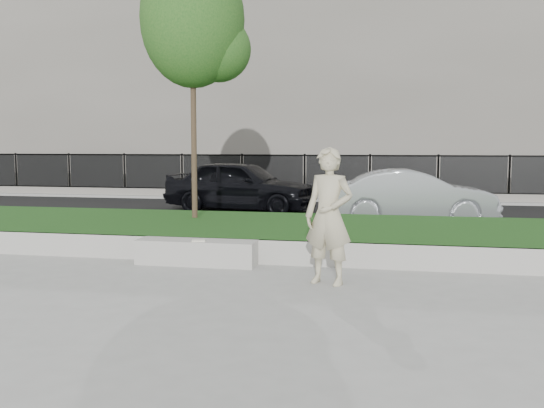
% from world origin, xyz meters
% --- Properties ---
extents(ground, '(90.00, 90.00, 0.00)m').
position_xyz_m(ground, '(0.00, 0.00, 0.00)').
color(ground, gray).
rests_on(ground, ground).
extents(grass_bank, '(34.00, 4.00, 0.40)m').
position_xyz_m(grass_bank, '(0.00, 3.00, 0.20)').
color(grass_bank, black).
rests_on(grass_bank, ground).
extents(grass_kerb, '(34.00, 0.08, 0.40)m').
position_xyz_m(grass_kerb, '(0.00, 1.04, 0.20)').
color(grass_kerb, '#9F9D95').
rests_on(grass_kerb, ground).
extents(street, '(34.00, 7.00, 0.04)m').
position_xyz_m(street, '(0.00, 8.50, 0.02)').
color(street, black).
rests_on(street, ground).
extents(far_pavement, '(34.00, 3.00, 0.12)m').
position_xyz_m(far_pavement, '(0.00, 13.00, 0.06)').
color(far_pavement, gray).
rests_on(far_pavement, ground).
extents(iron_fence, '(32.00, 0.30, 1.50)m').
position_xyz_m(iron_fence, '(0.00, 12.00, 0.54)').
color(iron_fence, slate).
rests_on(iron_fence, far_pavement).
extents(building_facade, '(34.00, 10.00, 10.00)m').
position_xyz_m(building_facade, '(0.00, 20.00, 5.00)').
color(building_facade, '#68635B').
rests_on(building_facade, ground).
extents(stone_bench, '(1.96, 0.49, 0.40)m').
position_xyz_m(stone_bench, '(-0.67, 0.80, 0.20)').
color(stone_bench, '#9F9D95').
rests_on(stone_bench, ground).
extents(man, '(0.80, 0.64, 1.90)m').
position_xyz_m(man, '(1.57, -0.12, 0.95)').
color(man, '#BAB18F').
rests_on(man, ground).
extents(book, '(0.25, 0.21, 0.02)m').
position_xyz_m(book, '(-0.60, 0.69, 0.41)').
color(book, silver).
rests_on(book, stone_bench).
extents(young_tree, '(2.24, 2.14, 5.48)m').
position_xyz_m(young_tree, '(-1.61, 3.72, 4.39)').
color(young_tree, '#38281C').
rests_on(young_tree, grass_bank).
extents(car_dark, '(4.55, 2.39, 1.48)m').
position_xyz_m(car_dark, '(-1.83, 8.16, 0.78)').
color(car_dark, black).
rests_on(car_dark, street).
extents(car_silver, '(4.04, 1.78, 1.29)m').
position_xyz_m(car_silver, '(2.88, 6.68, 0.68)').
color(car_silver, gray).
rests_on(car_silver, street).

